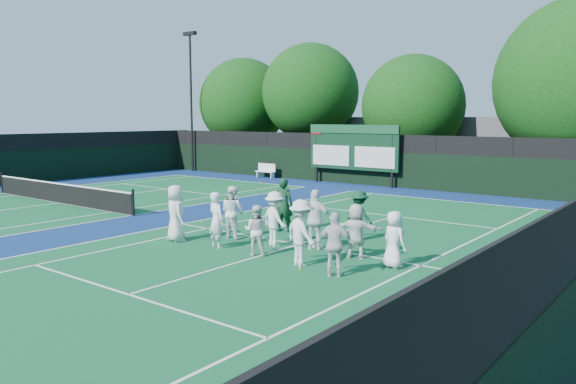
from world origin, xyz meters
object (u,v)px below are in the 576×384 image
Objects in this scene: scoreboard at (353,148)px; tennis_net at (59,193)px; bench at (266,170)px; coach_left at (284,205)px.

scoreboard reaches higher than tennis_net.
scoreboard is at bearing 1.91° from bench.
tennis_net is (-6.99, -14.59, -1.70)m from scoreboard.
coach_left is at bearing 5.90° from tennis_net.
tennis_net is 5.95× the size of coach_left.
coach_left is at bearing -67.98° from scoreboard.
coach_left reaches higher than tennis_net.
scoreboard is at bearing 64.40° from tennis_net.
bench is at bearing -63.79° from coach_left.
coach_left is at bearing -47.73° from bench.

